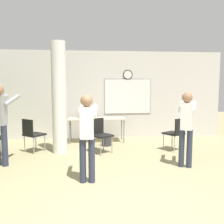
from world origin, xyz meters
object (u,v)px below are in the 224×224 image
(bottle_on_table, at_px, (89,116))
(person_watching_back, at_px, (0,118))
(chair_mid_room, at_px, (176,132))
(chair_near_pillar, at_px, (32,133))
(folding_table, at_px, (97,120))
(chair_table_front, at_px, (100,133))
(person_playing_front, at_px, (87,131))
(person_playing_side, at_px, (186,123))

(bottle_on_table, bearing_deg, person_watching_back, -133.56)
(chair_mid_room, height_order, chair_near_pillar, same)
(chair_near_pillar, bearing_deg, folding_table, 30.77)
(bottle_on_table, relative_size, person_watching_back, 0.13)
(folding_table, relative_size, chair_mid_room, 1.97)
(chair_near_pillar, bearing_deg, chair_table_front, -6.19)
(chair_mid_room, height_order, chair_table_front, same)
(bottle_on_table, distance_m, person_watching_back, 2.76)
(person_watching_back, bearing_deg, chair_mid_room, 10.61)
(chair_near_pillar, distance_m, person_watching_back, 1.21)
(bottle_on_table, relative_size, chair_mid_room, 0.26)
(chair_table_front, distance_m, person_playing_front, 2.01)
(person_playing_side, bearing_deg, person_watching_back, 172.75)
(person_playing_front, distance_m, person_watching_back, 2.14)
(chair_table_front, bearing_deg, person_watching_back, -159.33)
(bottle_on_table, height_order, chair_near_pillar, bottle_on_table)
(chair_mid_room, bearing_deg, person_playing_front, -140.88)
(person_playing_side, height_order, person_watching_back, person_watching_back)
(bottle_on_table, distance_m, chair_near_pillar, 1.79)
(bottle_on_table, bearing_deg, folding_table, 7.11)
(person_watching_back, bearing_deg, person_playing_side, -7.25)
(person_watching_back, bearing_deg, bottle_on_table, 46.44)
(bottle_on_table, height_order, person_playing_side, person_playing_side)
(person_watching_back, bearing_deg, chair_table_front, 20.67)
(folding_table, xyz_separation_m, chair_table_front, (0.04, -1.20, -0.16))
(chair_mid_room, height_order, person_playing_side, person_playing_side)
(chair_mid_room, relative_size, person_playing_front, 0.55)
(chair_table_front, xyz_separation_m, person_watching_back, (-2.17, -0.82, 0.52))
(bottle_on_table, relative_size, chair_near_pillar, 0.26)
(folding_table, xyz_separation_m, person_watching_back, (-2.13, -2.02, 0.36))
(person_playing_side, bearing_deg, chair_table_front, 142.70)
(folding_table, bearing_deg, chair_near_pillar, -149.23)
(folding_table, relative_size, person_playing_front, 1.09)
(person_playing_front, bearing_deg, folding_table, 84.43)
(bottle_on_table, xyz_separation_m, person_watching_back, (-1.89, -1.99, 0.22))
(person_playing_front, relative_size, person_watching_back, 0.90)
(person_playing_front, bearing_deg, person_watching_back, 148.61)
(folding_table, relative_size, person_watching_back, 0.98)
(chair_mid_room, bearing_deg, bottle_on_table, 151.76)
(chair_table_front, bearing_deg, bottle_on_table, 103.37)
(chair_near_pillar, distance_m, person_playing_front, 2.57)
(chair_mid_room, relative_size, chair_table_front, 1.00)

